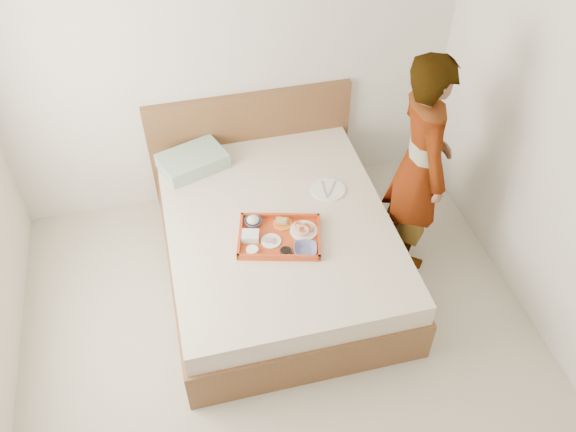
{
  "coord_description": "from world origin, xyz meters",
  "views": [
    {
      "loc": [
        -0.51,
        -1.86,
        3.47
      ],
      "look_at": [
        0.17,
        0.9,
        0.65
      ],
      "focal_mm": 36.83,
      "sensor_mm": 36.0,
      "label": 1
    }
  ],
  "objects_px": {
    "tray": "(279,236)",
    "dinner_plate": "(328,190)",
    "person": "(420,166)",
    "bed": "(278,245)"
  },
  "relations": [
    {
      "from": "bed",
      "to": "person",
      "type": "distance_m",
      "value": 1.16
    },
    {
      "from": "tray",
      "to": "bed",
      "type": "bearing_deg",
      "value": 95.46
    },
    {
      "from": "dinner_plate",
      "to": "person",
      "type": "xyz_separation_m",
      "value": [
        0.57,
        -0.25,
        0.32
      ]
    },
    {
      "from": "tray",
      "to": "dinner_plate",
      "type": "xyz_separation_m",
      "value": [
        0.46,
        0.39,
        -0.02
      ]
    },
    {
      "from": "dinner_plate",
      "to": "person",
      "type": "relative_size",
      "value": 0.15
    },
    {
      "from": "dinner_plate",
      "to": "person",
      "type": "bearing_deg",
      "value": -23.8
    },
    {
      "from": "bed",
      "to": "dinner_plate",
      "type": "height_order",
      "value": "dinner_plate"
    },
    {
      "from": "tray",
      "to": "dinner_plate",
      "type": "distance_m",
      "value": 0.61
    },
    {
      "from": "tray",
      "to": "person",
      "type": "bearing_deg",
      "value": 22.76
    },
    {
      "from": "bed",
      "to": "dinner_plate",
      "type": "xyz_separation_m",
      "value": [
        0.43,
        0.21,
        0.27
      ]
    }
  ]
}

